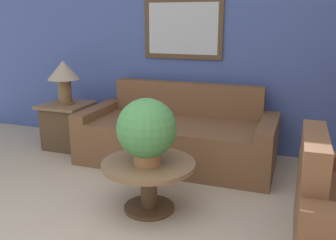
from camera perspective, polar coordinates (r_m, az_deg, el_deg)
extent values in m
cube|color=#42569E|center=(4.72, 4.09, 11.34)|extent=(6.85, 0.06, 2.60)
cube|color=#4C3823|center=(4.71, 2.30, 13.74)|extent=(1.00, 0.03, 0.74)
cube|color=#B2BCC6|center=(4.70, 2.25, 13.74)|extent=(0.88, 0.01, 0.62)
cube|color=brown|center=(4.30, 1.29, -3.43)|extent=(1.83, 0.98, 0.48)
cube|color=brown|center=(4.56, 2.97, 3.30)|extent=(1.83, 0.16, 0.39)
cube|color=brown|center=(4.69, -10.46, -1.46)|extent=(0.18, 0.98, 0.58)
cube|color=brown|center=(4.09, 14.82, -4.19)|extent=(0.18, 0.98, 0.58)
cube|color=brown|center=(2.74, 21.29, -5.90)|extent=(0.18, 0.77, 0.39)
cylinder|color=#4C3823|center=(3.37, -2.88, -13.15)|extent=(0.44, 0.44, 0.03)
cylinder|color=#4C3823|center=(3.28, -2.92, -10.07)|extent=(0.14, 0.14, 0.37)
cylinder|color=brown|center=(3.20, -2.97, -6.74)|extent=(0.80, 0.80, 0.04)
cube|color=#4C3823|center=(4.98, -15.06, -1.02)|extent=(0.49, 0.49, 0.54)
cube|color=brown|center=(4.91, -15.29, 2.20)|extent=(0.57, 0.57, 0.03)
cylinder|color=brown|center=(4.90, -15.31, 2.52)|extent=(0.23, 0.23, 0.02)
cylinder|color=brown|center=(4.87, -15.44, 4.31)|extent=(0.17, 0.17, 0.29)
cone|color=gray|center=(4.83, -15.66, 7.36)|extent=(0.40, 0.40, 0.23)
cylinder|color=#9E6B42|center=(3.14, -3.21, -5.60)|extent=(0.23, 0.23, 0.12)
sphere|color=#428447|center=(3.06, -3.28, -1.28)|extent=(0.50, 0.50, 0.50)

